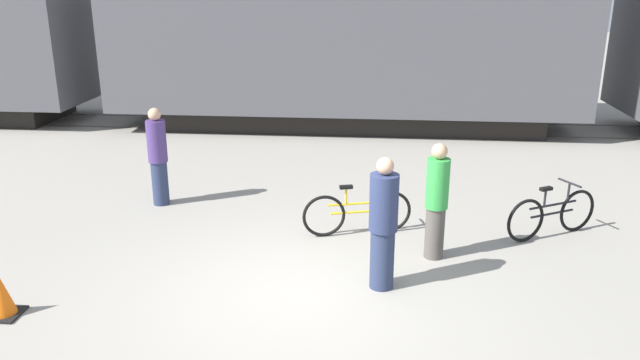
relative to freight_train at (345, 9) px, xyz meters
name	(u,v)px	position (x,y,z in m)	size (l,w,h in m)	color
ground_plane	(302,292)	(0.00, -9.30, -3.05)	(80.00, 80.00, 0.00)	gray
freight_train	(345,9)	(0.00, 0.00, 0.00)	(38.16, 3.11, 5.80)	black
rail_near	(342,132)	(0.00, -0.72, -3.04)	(50.16, 0.07, 0.01)	#4C4238
rail_far	(345,120)	(0.00, 0.72, -3.04)	(50.16, 0.07, 0.01)	#4C4238
bicycle_black	(552,214)	(3.62, -7.15, -2.68)	(1.52, 0.88, 0.85)	black
bicycle_yellow	(357,213)	(0.63, -7.34, -2.69)	(1.68, 0.56, 0.84)	black
person_in_purple	(158,157)	(-2.88, -6.31, -2.18)	(0.33, 0.33, 1.73)	#283351
person_in_navy	(383,224)	(1.01, -9.06, -2.17)	(0.37, 0.37, 1.76)	#283351
person_in_green	(437,201)	(1.76, -8.08, -2.19)	(0.32, 0.32, 1.69)	#514C47
traffic_cone	(1,296)	(-3.49, -10.20, -2.79)	(0.40, 0.40, 0.55)	black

